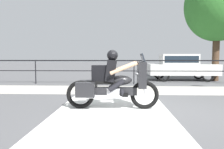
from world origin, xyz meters
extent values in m
plane|color=#565659|center=(0.00, 0.00, 0.00)|extent=(120.00, 120.00, 0.00)
cube|color=#B7B2A8|center=(0.00, 3.40, 0.01)|extent=(44.00, 2.40, 0.01)
cube|color=silver|center=(-0.87, -0.20, 0.00)|extent=(2.87, 6.00, 0.01)
cube|color=black|center=(0.00, 5.41, 1.20)|extent=(36.00, 0.04, 0.06)
cube|color=black|center=(0.00, 5.41, 0.68)|extent=(36.00, 0.03, 0.04)
cylinder|color=black|center=(-5.10, 5.41, 0.62)|extent=(0.05, 0.05, 1.23)
cylinder|color=black|center=(0.00, 5.41, 0.62)|extent=(0.05, 0.05, 1.23)
torus|color=black|center=(-0.03, 0.01, 0.37)|extent=(0.75, 0.11, 0.75)
torus|color=black|center=(-1.74, 0.01, 0.37)|extent=(0.75, 0.11, 0.75)
cube|color=#232326|center=(-0.88, 0.01, 0.47)|extent=(1.30, 0.22, 0.20)
cube|color=silver|center=(-0.85, 0.01, 0.42)|extent=(0.34, 0.26, 0.26)
ellipsoid|color=#232326|center=(-0.68, 0.01, 0.76)|extent=(0.63, 0.30, 0.26)
cube|color=black|center=(-1.05, 0.01, 0.70)|extent=(0.75, 0.28, 0.08)
cube|color=#232326|center=(-0.11, 0.01, 0.91)|extent=(0.20, 0.62, 0.68)
cube|color=#1E232B|center=(-0.09, 0.01, 1.35)|extent=(0.10, 0.53, 0.24)
cylinder|color=silver|center=(-0.25, 0.01, 0.96)|extent=(0.04, 0.70, 0.04)
cylinder|color=silver|center=(-1.09, -0.15, 0.34)|extent=(0.94, 0.09, 0.09)
cube|color=#232326|center=(-1.56, -0.23, 0.54)|extent=(0.48, 0.28, 0.37)
cube|color=#232326|center=(-1.56, 0.25, 0.54)|extent=(0.48, 0.28, 0.37)
cylinder|color=silver|center=(-0.06, 0.01, 0.64)|extent=(0.18, 0.06, 0.54)
cube|color=black|center=(-0.92, 0.01, 1.01)|extent=(0.32, 0.36, 0.59)
sphere|color=tan|center=(-0.88, 0.01, 1.40)|extent=(0.23, 0.23, 0.23)
sphere|color=black|center=(-0.88, 0.01, 1.42)|extent=(0.29, 0.29, 0.29)
cylinder|color=black|center=(-0.77, -0.14, 0.64)|extent=(0.44, 0.13, 0.34)
cylinder|color=black|center=(-0.62, -0.14, 0.47)|extent=(0.11, 0.11, 0.16)
cube|color=black|center=(-0.57, -0.14, 0.39)|extent=(0.20, 0.10, 0.09)
cylinder|color=black|center=(-0.77, 0.16, 0.64)|extent=(0.44, 0.13, 0.34)
cylinder|color=black|center=(-0.62, 0.16, 0.47)|extent=(0.11, 0.11, 0.16)
cube|color=black|center=(-0.57, 0.16, 0.39)|extent=(0.20, 0.10, 0.09)
cylinder|color=tan|center=(-0.58, -0.29, 1.09)|extent=(0.70, 0.09, 0.34)
cylinder|color=tan|center=(-0.58, 0.31, 1.09)|extent=(0.70, 0.09, 0.34)
cube|color=black|center=(-1.22, 0.01, 0.94)|extent=(0.40, 0.25, 0.42)
cube|color=silver|center=(2.98, 7.42, 0.66)|extent=(3.96, 1.64, 0.63)
cube|color=silver|center=(2.74, 7.42, 1.27)|extent=(2.06, 1.44, 0.59)
cube|color=#19232D|center=(3.75, 7.42, 1.27)|extent=(0.04, 1.28, 0.47)
cube|color=#19232D|center=(2.74, 7.42, 1.27)|extent=(1.90, 1.48, 0.38)
torus|color=black|center=(4.21, 6.67, 0.34)|extent=(0.69, 0.11, 0.69)
torus|color=black|center=(4.21, 8.18, 0.34)|extent=(0.69, 0.11, 0.69)
torus|color=black|center=(1.75, 6.67, 0.34)|extent=(0.69, 0.11, 0.69)
torus|color=black|center=(1.75, 8.18, 0.34)|extent=(0.69, 0.11, 0.69)
cylinder|color=#473323|center=(4.88, 7.36, 1.41)|extent=(0.39, 0.39, 2.82)
ellipsoid|color=#33752D|center=(4.88, 7.36, 4.35)|extent=(3.72, 3.72, 4.09)
camera|label=1|loc=(-0.64, -5.71, 1.36)|focal=35.00mm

